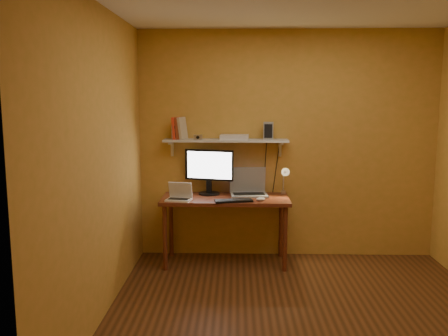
{
  "coord_description": "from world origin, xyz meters",
  "views": [
    {
      "loc": [
        -0.58,
        -3.83,
        1.84
      ],
      "look_at": [
        -0.72,
        1.18,
        1.09
      ],
      "focal_mm": 38.0,
      "sensor_mm": 36.0,
      "label": 1
    }
  ],
  "objects_px": {
    "mouse": "(261,199)",
    "speaker_right": "(268,131)",
    "netbook": "(179,195)",
    "laptop": "(248,188)",
    "keyboard": "(234,201)",
    "router": "(234,137)",
    "desk": "(225,205)",
    "monitor": "(209,169)",
    "wall_shelf": "(226,141)",
    "shelf_camera": "(198,137)",
    "speaker_left": "(176,132)",
    "desk_lamp": "(285,177)"
  },
  "relations": [
    {
      "from": "desk_lamp",
      "to": "speaker_right",
      "type": "bearing_deg",
      "value": 159.24
    },
    {
      "from": "mouse",
      "to": "shelf_camera",
      "type": "bearing_deg",
      "value": 139.35
    },
    {
      "from": "keyboard",
      "to": "router",
      "type": "bearing_deg",
      "value": 78.38
    },
    {
      "from": "speaker_right",
      "to": "router",
      "type": "bearing_deg",
      "value": -174.4
    },
    {
      "from": "keyboard",
      "to": "speaker_right",
      "type": "distance_m",
      "value": 0.91
    },
    {
      "from": "wall_shelf",
      "to": "mouse",
      "type": "relative_size",
      "value": 13.8
    },
    {
      "from": "monitor",
      "to": "speaker_left",
      "type": "height_order",
      "value": "speaker_left"
    },
    {
      "from": "desk",
      "to": "shelf_camera",
      "type": "distance_m",
      "value": 0.81
    },
    {
      "from": "desk",
      "to": "laptop",
      "type": "distance_m",
      "value": 0.34
    },
    {
      "from": "laptop",
      "to": "keyboard",
      "type": "xyz_separation_m",
      "value": [
        -0.16,
        -0.37,
        -0.07
      ]
    },
    {
      "from": "wall_shelf",
      "to": "router",
      "type": "height_order",
      "value": "router"
    },
    {
      "from": "wall_shelf",
      "to": "mouse",
      "type": "xyz_separation_m",
      "value": [
        0.38,
        -0.36,
        -0.59
      ]
    },
    {
      "from": "netbook",
      "to": "laptop",
      "type": "bearing_deg",
      "value": 34.06
    },
    {
      "from": "monitor",
      "to": "keyboard",
      "type": "xyz_separation_m",
      "value": [
        0.28,
        -0.38,
        -0.28
      ]
    },
    {
      "from": "mouse",
      "to": "desk_lamp",
      "type": "distance_m",
      "value": 0.44
    },
    {
      "from": "wall_shelf",
      "to": "speaker_left",
      "type": "relative_size",
      "value": 8.18
    },
    {
      "from": "desk_lamp",
      "to": "monitor",
      "type": "bearing_deg",
      "value": 177.13
    },
    {
      "from": "mouse",
      "to": "router",
      "type": "bearing_deg",
      "value": 110.48
    },
    {
      "from": "laptop",
      "to": "shelf_camera",
      "type": "bearing_deg",
      "value": 178.26
    },
    {
      "from": "keyboard",
      "to": "shelf_camera",
      "type": "xyz_separation_m",
      "value": [
        -0.4,
        0.34,
        0.64
      ]
    },
    {
      "from": "laptop",
      "to": "router",
      "type": "relative_size",
      "value": 1.37
    },
    {
      "from": "mouse",
      "to": "speaker_right",
      "type": "height_order",
      "value": "speaker_right"
    },
    {
      "from": "wall_shelf",
      "to": "router",
      "type": "xyz_separation_m",
      "value": [
        0.1,
        -0.0,
        0.04
      ]
    },
    {
      "from": "laptop",
      "to": "shelf_camera",
      "type": "distance_m",
      "value": 0.81
    },
    {
      "from": "monitor",
      "to": "netbook",
      "type": "bearing_deg",
      "value": -117.78
    },
    {
      "from": "desk",
      "to": "monitor",
      "type": "relative_size",
      "value": 2.53
    },
    {
      "from": "wall_shelf",
      "to": "laptop",
      "type": "relative_size",
      "value": 3.22
    },
    {
      "from": "speaker_right",
      "to": "keyboard",
      "type": "bearing_deg",
      "value": -127.89
    },
    {
      "from": "laptop",
      "to": "speaker_left",
      "type": "distance_m",
      "value": 1.03
    },
    {
      "from": "monitor",
      "to": "router",
      "type": "height_order",
      "value": "router"
    },
    {
      "from": "desk_lamp",
      "to": "netbook",
      "type": "bearing_deg",
      "value": -166.17
    },
    {
      "from": "laptop",
      "to": "mouse",
      "type": "xyz_separation_m",
      "value": [
        0.13,
        -0.32,
        -0.06
      ]
    },
    {
      "from": "desk_lamp",
      "to": "speaker_right",
      "type": "relative_size",
      "value": 1.93
    },
    {
      "from": "desk_lamp",
      "to": "shelf_camera",
      "type": "height_order",
      "value": "shelf_camera"
    },
    {
      "from": "speaker_right",
      "to": "desk_lamp",
      "type": "bearing_deg",
      "value": -15.43
    },
    {
      "from": "speaker_right",
      "to": "desk",
      "type": "bearing_deg",
      "value": -152.41
    },
    {
      "from": "shelf_camera",
      "to": "netbook",
      "type": "bearing_deg",
      "value": -123.11
    },
    {
      "from": "monitor",
      "to": "shelf_camera",
      "type": "height_order",
      "value": "shelf_camera"
    },
    {
      "from": "desk_lamp",
      "to": "speaker_left",
      "type": "height_order",
      "value": "speaker_left"
    },
    {
      "from": "mouse",
      "to": "keyboard",
      "type": "bearing_deg",
      "value": 172.11
    },
    {
      "from": "mouse",
      "to": "router",
      "type": "height_order",
      "value": "router"
    },
    {
      "from": "netbook",
      "to": "desk_lamp",
      "type": "relative_size",
      "value": 0.77
    },
    {
      "from": "laptop",
      "to": "wall_shelf",
      "type": "bearing_deg",
      "value": 166.97
    },
    {
      "from": "laptop",
      "to": "shelf_camera",
      "type": "relative_size",
      "value": 4.38
    },
    {
      "from": "desk",
      "to": "mouse",
      "type": "xyz_separation_m",
      "value": [
        0.38,
        -0.16,
        0.1
      ]
    },
    {
      "from": "keyboard",
      "to": "mouse",
      "type": "bearing_deg",
      "value": -0.62
    },
    {
      "from": "monitor",
      "to": "netbook",
      "type": "relative_size",
      "value": 1.93
    },
    {
      "from": "netbook",
      "to": "shelf_camera",
      "type": "distance_m",
      "value": 0.69
    },
    {
      "from": "wall_shelf",
      "to": "monitor",
      "type": "distance_m",
      "value": 0.37
    },
    {
      "from": "router",
      "to": "speaker_right",
      "type": "bearing_deg",
      "value": 0.27
    }
  ]
}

